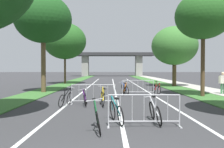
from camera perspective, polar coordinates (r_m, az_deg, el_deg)
grass_verge_left at (r=32.10m, az=-10.38°, el=-2.09°), size 2.22×70.57×0.05m
grass_verge_right at (r=32.24m, az=11.00°, el=-2.08°), size 2.22×70.57×0.05m
sidewalk_path_right at (r=32.76m, az=14.89°, el=-2.02°), size 2.31×70.57×0.08m
lane_stripe_center at (r=23.18m, az=0.58°, el=-3.38°), size 0.14×40.82×0.01m
lane_stripe_right_lane at (r=23.38m, az=7.15°, el=-3.35°), size 0.14×40.82×0.01m
lane_stripe_left_lane at (r=23.29m, az=-6.01°, el=-3.37°), size 0.14×40.82×0.01m
overpass_bridge at (r=61.08m, az=0.01°, el=3.91°), size 22.46×4.38×6.30m
tree_left_maple_mid at (r=19.11m, az=-16.99°, el=13.09°), size 4.49×4.49×7.74m
tree_left_cypress_far at (r=29.37m, az=-11.81°, el=8.10°), size 5.36×5.36×7.68m
tree_right_oak_near at (r=16.73m, az=22.03°, el=13.45°), size 3.71×3.71×7.03m
tree_right_pine_near at (r=25.14m, az=15.49°, el=6.86°), size 4.86×4.86×6.43m
crowd_barrier_nearest at (r=7.42m, az=8.08°, el=-9.17°), size 2.35×0.45×1.05m
crowd_barrier_second at (r=12.06m, az=-4.71°, el=-5.16°), size 2.36×0.53×1.05m
crowd_barrier_third at (r=16.86m, az=6.54°, el=-3.35°), size 2.36×0.52×1.05m
bicycle_orange_0 at (r=16.26m, az=3.23°, el=-4.07°), size 0.61×1.62×0.92m
bicycle_blue_1 at (r=17.30m, az=3.28°, el=-3.73°), size 0.77×1.68×0.93m
bicycle_purple_2 at (r=11.72m, az=-6.77°, el=-6.20°), size 0.49×1.57×0.93m
bicycle_red_3 at (r=17.55m, az=11.18°, el=-3.73°), size 0.59×1.62×0.94m
bicycle_silver_4 at (r=8.09m, az=10.76°, el=-9.38°), size 0.45×1.75×0.98m
bicycle_black_5 at (r=11.72m, az=-11.62°, el=-6.12°), size 0.63×1.63×0.95m
bicycle_green_6 at (r=6.95m, az=-3.80°, el=-10.93°), size 0.48×1.69×1.04m
bicycle_teal_7 at (r=7.93m, az=1.05°, el=-9.48°), size 0.69×1.70×0.94m
bicycle_yellow_8 at (r=11.51m, az=-2.46°, el=-6.10°), size 0.50×1.68×0.98m
pedestrian_strolling at (r=18.26m, az=26.19°, el=-1.56°), size 0.60×0.32×1.67m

